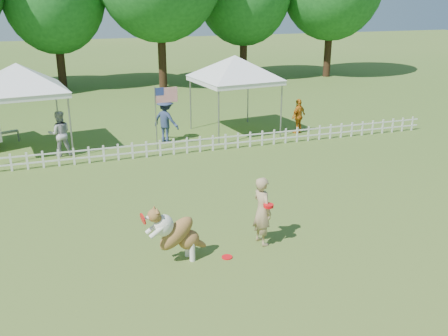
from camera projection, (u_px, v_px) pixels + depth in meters
The scene contains 13 objects.
ground at pixel (234, 239), 11.90m from camera, with size 120.00×120.00×0.00m, color #315F1E.
picket_fence at pixel (167, 147), 18.04m from camera, with size 22.00×0.08×0.60m, color silver, non-canonical shape.
handler at pixel (262, 211), 11.47m from camera, with size 0.60×0.39×1.64m, color tan.
dog at pixel (177, 233), 10.69m from camera, with size 1.33×0.44×1.37m, color brown, non-canonical shape.
frisbee_on_turf at pixel (227, 257), 11.07m from camera, with size 0.24×0.24×0.02m, color red.
canopy_tent_left at pixel (22, 110), 18.05m from camera, with size 3.09×3.09×3.19m, color white, non-canonical shape.
canopy_tent_right at pixel (235, 96), 20.63m from camera, with size 3.05×3.05×3.15m, color white, non-canonical shape.
flag_pole at pixel (156, 119), 18.40m from camera, with size 0.92×0.10×2.38m, color gray, non-canonical shape.
spectator_a at pixel (60, 134), 17.84m from camera, with size 0.80×0.62×1.65m, color #A7A5AA.
spectator_b at pixel (166, 120), 19.54m from camera, with size 1.13×0.65×1.76m, color navy.
spectator_c at pixel (299, 116), 20.85m from camera, with size 0.85×0.36×1.46m, color #C46E17.
tree_center_left at pixel (55, 6), 29.42m from camera, with size 6.00×6.00×9.80m, color #18541C, non-canonical shape.
tree_right at pixel (244, 0), 33.06m from camera, with size 6.20×6.20×10.40m, color #18541C, non-canonical shape.
Camera 1 is at (-3.74, -10.00, 5.52)m, focal length 40.00 mm.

